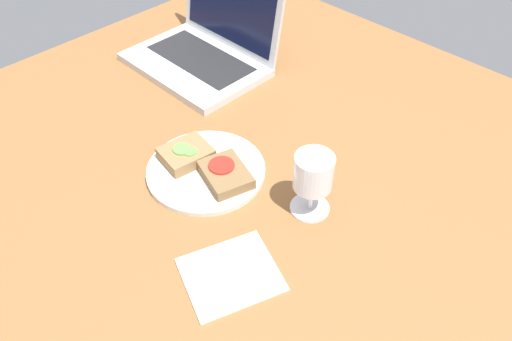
{
  "coord_description": "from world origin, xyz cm",
  "views": [
    {
      "loc": [
        48.97,
        -45.22,
        69.89
      ],
      "look_at": [
        3.73,
        0.5,
        8.0
      ],
      "focal_mm": 35.0,
      "sensor_mm": 36.0,
      "label": 1
    }
  ],
  "objects_px": {
    "sandwich_with_cucumber": "(186,154)",
    "napkin": "(231,274)",
    "sandwich_with_tomato": "(225,174)",
    "laptop": "(206,45)",
    "plate": "(206,171)",
    "wine_glass": "(313,175)"
  },
  "relations": [
    {
      "from": "sandwich_with_cucumber",
      "to": "napkin",
      "type": "xyz_separation_m",
      "value": [
        0.25,
        -0.12,
        -0.02
      ]
    },
    {
      "from": "sandwich_with_tomato",
      "to": "sandwich_with_cucumber",
      "type": "distance_m",
      "value": 0.09
    },
    {
      "from": "sandwich_with_tomato",
      "to": "sandwich_with_cucumber",
      "type": "relative_size",
      "value": 1.15
    },
    {
      "from": "sandwich_with_tomato",
      "to": "sandwich_with_cucumber",
      "type": "xyz_separation_m",
      "value": [
        -0.09,
        -0.02,
        0.0
      ]
    },
    {
      "from": "sandwich_with_cucumber",
      "to": "laptop",
      "type": "bearing_deg",
      "value": 132.65
    },
    {
      "from": "plate",
      "to": "sandwich_with_tomato",
      "type": "xyz_separation_m",
      "value": [
        0.05,
        0.01,
        0.02
      ]
    },
    {
      "from": "sandwich_with_cucumber",
      "to": "laptop",
      "type": "distance_m",
      "value": 0.37
    },
    {
      "from": "wine_glass",
      "to": "laptop",
      "type": "distance_m",
      "value": 0.54
    },
    {
      "from": "plate",
      "to": "napkin",
      "type": "relative_size",
      "value": 1.56
    },
    {
      "from": "sandwich_with_cucumber",
      "to": "wine_glass",
      "type": "relative_size",
      "value": 0.83
    },
    {
      "from": "sandwich_with_cucumber",
      "to": "wine_glass",
      "type": "bearing_deg",
      "value": 17.46
    },
    {
      "from": "plate",
      "to": "sandwich_with_tomato",
      "type": "height_order",
      "value": "sandwich_with_tomato"
    },
    {
      "from": "laptop",
      "to": "napkin",
      "type": "height_order",
      "value": "laptop"
    },
    {
      "from": "laptop",
      "to": "sandwich_with_cucumber",
      "type": "bearing_deg",
      "value": -47.35
    },
    {
      "from": "napkin",
      "to": "sandwich_with_cucumber",
      "type": "bearing_deg",
      "value": 154.75
    },
    {
      "from": "wine_glass",
      "to": "laptop",
      "type": "height_order",
      "value": "laptop"
    },
    {
      "from": "plate",
      "to": "sandwich_with_tomato",
      "type": "distance_m",
      "value": 0.05
    },
    {
      "from": "plate",
      "to": "wine_glass",
      "type": "relative_size",
      "value": 1.85
    },
    {
      "from": "sandwich_with_tomato",
      "to": "laptop",
      "type": "height_order",
      "value": "laptop"
    },
    {
      "from": "sandwich_with_tomato",
      "to": "napkin",
      "type": "bearing_deg",
      "value": -40.67
    },
    {
      "from": "wine_glass",
      "to": "napkin",
      "type": "bearing_deg",
      "value": -89.16
    },
    {
      "from": "plate",
      "to": "wine_glass",
      "type": "height_order",
      "value": "wine_glass"
    }
  ]
}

